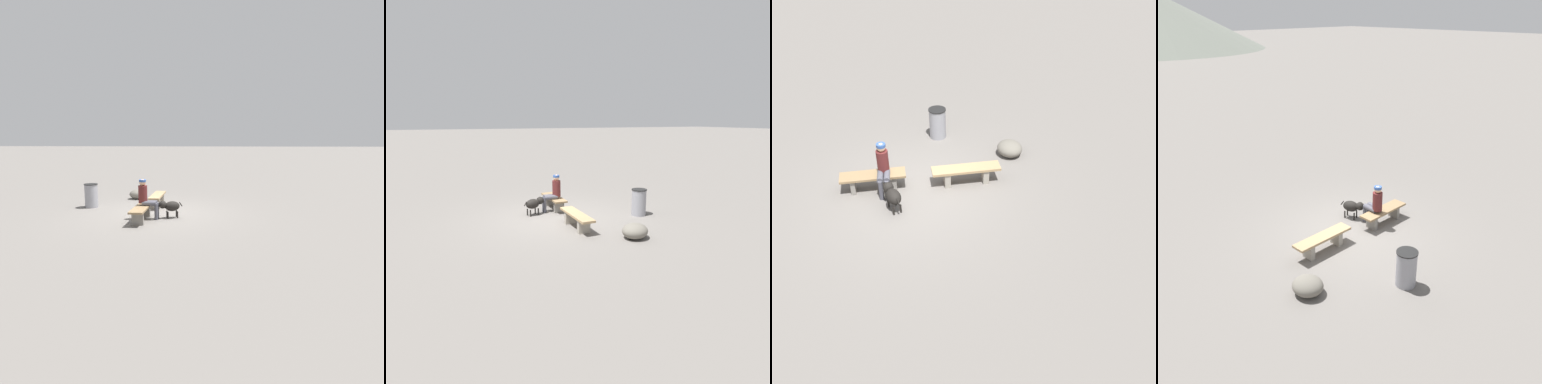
# 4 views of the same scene
# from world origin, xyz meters

# --- Properties ---
(ground) EXTENTS (210.00, 210.00, 0.06)m
(ground) POSITION_xyz_m (0.00, 0.00, -0.03)
(ground) COLOR slate
(bench_left) EXTENTS (1.71, 0.41, 0.45)m
(bench_left) POSITION_xyz_m (-1.26, -0.23, 0.31)
(bench_left) COLOR gray
(bench_left) RESTS_ON ground
(bench_right) EXTENTS (1.59, 0.44, 0.45)m
(bench_right) POSITION_xyz_m (1.03, -0.34, 0.32)
(bench_right) COLOR gray
(bench_right) RESTS_ON ground
(seated_person) EXTENTS (0.34, 0.65, 1.28)m
(seated_person) POSITION_xyz_m (0.76, -0.23, 0.72)
(seated_person) COLOR #511E1E
(seated_person) RESTS_ON ground
(dog) EXTENTS (0.47, 0.75, 0.58)m
(dog) POSITION_xyz_m (0.60, 0.51, 0.39)
(dog) COLOR black
(dog) RESTS_ON ground
(trash_bin) EXTENTS (0.50, 0.50, 0.89)m
(trash_bin) POSITION_xyz_m (-0.86, -2.66, 0.45)
(trash_bin) COLOR gray
(trash_bin) RESTS_ON ground
(boulder) EXTENTS (0.84, 0.88, 0.41)m
(boulder) POSITION_xyz_m (-2.67, -1.32, 0.21)
(boulder) COLOR #6B665B
(boulder) RESTS_ON ground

